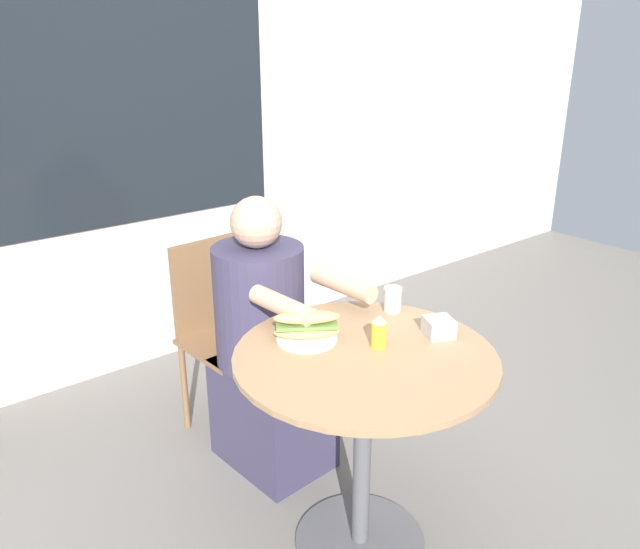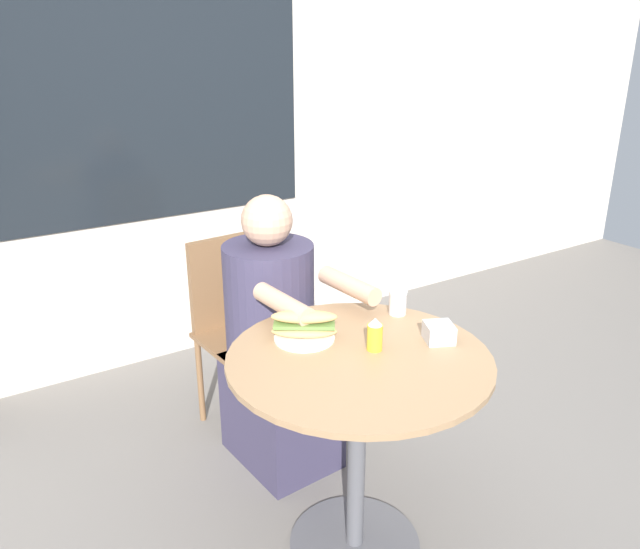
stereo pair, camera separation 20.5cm
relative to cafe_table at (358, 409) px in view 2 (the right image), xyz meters
The scene contains 9 objects.
ground_plane 0.56m from the cafe_table, ahead, with size 8.00×8.00×0.00m, color slate.
storefront_wall 1.97m from the cafe_table, 90.04° to the left, with size 8.00×0.09×2.80m.
cafe_table is the anchor object (origin of this frame).
diner_chair 0.96m from the cafe_table, 88.62° to the left, with size 0.41×0.41×0.87m.
seated_diner 0.62m from the cafe_table, 86.97° to the left, with size 0.39×0.66×1.14m.
sandwich_on_plate 0.32m from the cafe_table, 113.37° to the left, with size 0.22×0.20×0.10m.
drink_cup 0.43m from the cafe_table, 31.27° to the left, with size 0.07×0.07×0.09m.
napkin_box 0.36m from the cafe_table, 11.37° to the right, with size 0.12×0.12×0.06m.
condiment_bottle 0.26m from the cafe_table, ahead, with size 0.05×0.05×0.11m.
Camera 2 is at (-1.04, -1.39, 1.69)m, focal length 35.00 mm.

